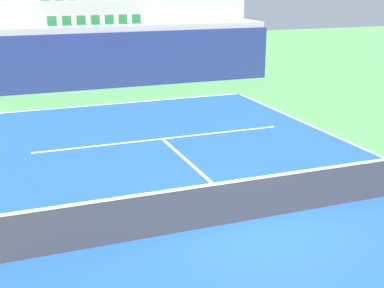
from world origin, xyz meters
The scene contains 10 objects.
ground_plane centered at (0.00, 0.00, 0.00)m, with size 80.00×80.00×0.00m, color #4C8C4C.
court_surface centered at (0.00, 0.00, 0.01)m, with size 11.00×24.00×0.01m, color #1E4C99.
baseline_far centered at (0.00, 11.95, 0.01)m, with size 11.00×0.10×0.00m, color white.
service_line_far centered at (0.00, 6.40, 0.01)m, with size 8.26×0.10×0.00m, color white.
centre_service_line centered at (0.00, 3.20, 0.01)m, with size 0.10×6.40×0.00m, color white.
back_wall centered at (0.00, 15.42, 1.31)m, with size 17.21×0.30×2.62m, color navy.
stands_tier_lower centered at (0.00, 16.77, 1.45)m, with size 17.21×2.40×2.90m, color #9E9E99.
stands_tier_upper centered at (0.00, 19.17, 1.99)m, with size 17.21×2.40×3.98m, color #9E9E99.
seating_row_lower centered at (0.00, 16.87, 3.02)m, with size 4.59×0.44×0.44m.
tennis_net centered at (0.00, 0.00, 0.51)m, with size 11.08×0.08×1.07m.
Camera 1 is at (-4.85, -9.01, 4.91)m, focal length 48.40 mm.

